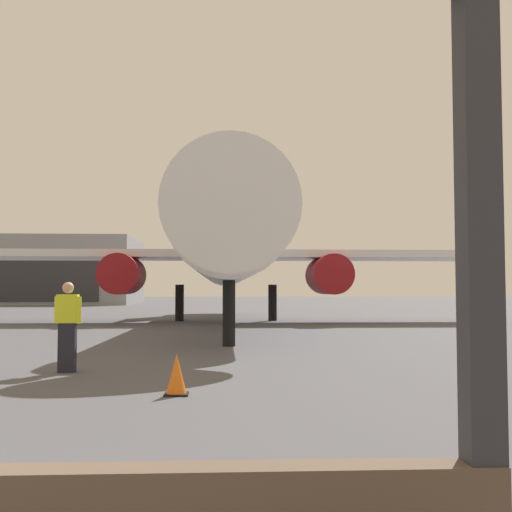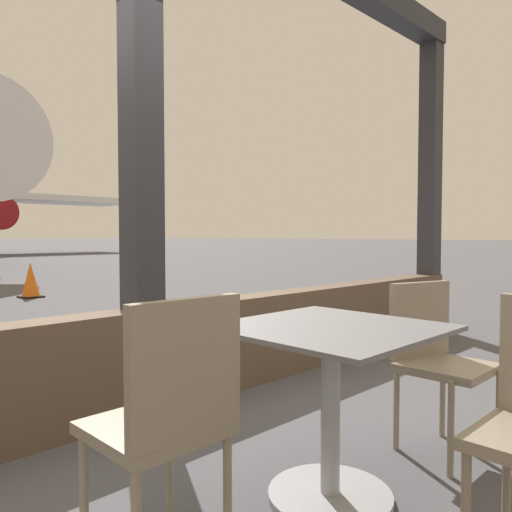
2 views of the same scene
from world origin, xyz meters
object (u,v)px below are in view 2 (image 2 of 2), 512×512
dining_table (331,397)px  cafe_chair_aisle_left (435,350)px  traffic_cone (31,281)px  cafe_chair_window_left (169,410)px

dining_table → cafe_chair_aisle_left: cafe_chair_aisle_left is taller
dining_table → traffic_cone: dining_table is taller
cafe_chair_window_left → cafe_chair_aisle_left: bearing=-6.1°
traffic_cone → dining_table: bearing=-102.5°
dining_table → cafe_chair_window_left: bearing=174.1°
cafe_chair_window_left → traffic_cone: size_ratio=1.47×
dining_table → traffic_cone: bearing=77.5°
traffic_cone → cafe_chair_window_left: bearing=-107.9°
dining_table → cafe_chair_window_left: cafe_chair_window_left is taller
cafe_chair_window_left → dining_table: bearing=-5.9°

